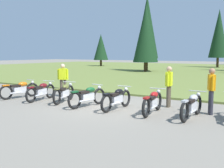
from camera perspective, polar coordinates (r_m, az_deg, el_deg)
The scene contains 12 objects.
ground_plane at distance 11.09m, azimuth -1.66°, elevation -4.92°, with size 140.00×140.00×0.00m, color gray.
grass_moorland at distance 34.86m, azimuth 22.14°, elevation 2.44°, with size 80.00×44.00×0.10m, color olive.
motorcycle_orange at distance 14.07m, azimuth -18.84°, elevation -1.04°, with size 0.66×2.08×0.88m.
motorcycle_maroon at distance 13.08m, azimuth -14.69°, elevation -1.45°, with size 0.65×2.09×0.88m.
motorcycle_olive at distance 12.36m, azimuth -10.05°, elevation -1.78°, with size 0.84×2.04×0.88m.
motorcycle_british_green at distance 11.22m, azimuth -5.16°, elevation -2.54°, with size 0.62×2.09×0.88m.
motorcycle_black at distance 10.59m, azimuth 1.01°, elevation -3.05°, with size 0.62×2.10×0.88m.
motorcycle_red at distance 9.96m, azimuth 8.57°, elevation -3.73°, with size 0.62×2.10×0.88m.
motorcycle_silver at distance 9.55m, azimuth 16.45°, elevation -4.36°, with size 0.62×2.10×0.88m.
rider_with_back_turned at distance 13.88m, azimuth -10.28°, elevation 1.22°, with size 0.49×0.37×1.67m.
rider_near_row_end at distance 10.29m, azimuth 20.18°, elevation -0.85°, with size 0.34×0.52×1.67m.
rider_checking_bike at distance 11.25m, azimuth 11.89°, elevation -0.01°, with size 0.26×0.55×1.67m.
Camera 1 is at (6.06, -9.03, 2.18)m, focal length 43.43 mm.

